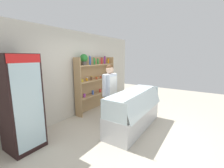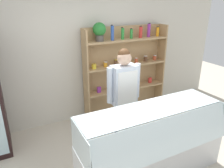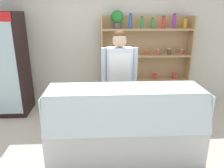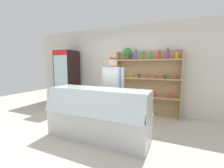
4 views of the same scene
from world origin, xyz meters
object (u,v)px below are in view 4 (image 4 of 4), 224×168
object	(u,v)px
drinks_fridge	(67,79)
shelving_unit	(146,78)
deli_display_case	(98,122)
shop_clerk	(113,85)

from	to	relation	value
drinks_fridge	shelving_unit	xyz separation A→B (m)	(2.67, 0.29, 0.12)
drinks_fridge	deli_display_case	distance (m)	2.69
deli_display_case	shop_clerk	xyz separation A→B (m)	(-0.01, 0.77, 0.69)
shelving_unit	deli_display_case	xyz separation A→B (m)	(-0.57, -1.83, -0.80)
deli_display_case	shop_clerk	bearing A→B (deg)	91.07
shelving_unit	drinks_fridge	bearing A→B (deg)	-173.74
shelving_unit	deli_display_case	world-z (taller)	shelving_unit
drinks_fridge	shop_clerk	xyz separation A→B (m)	(2.08, -0.77, 0.02)
drinks_fridge	shelving_unit	world-z (taller)	shelving_unit
drinks_fridge	shelving_unit	bearing A→B (deg)	6.26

